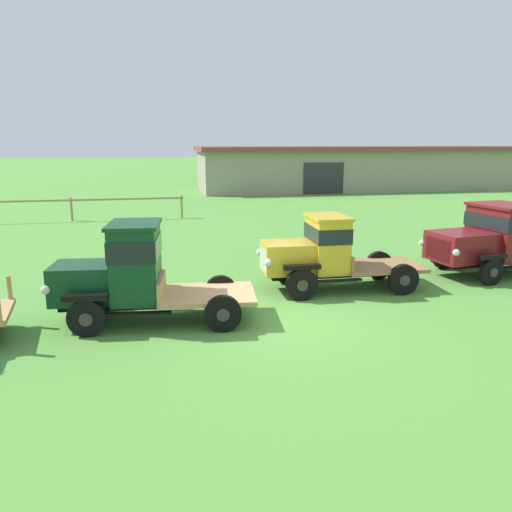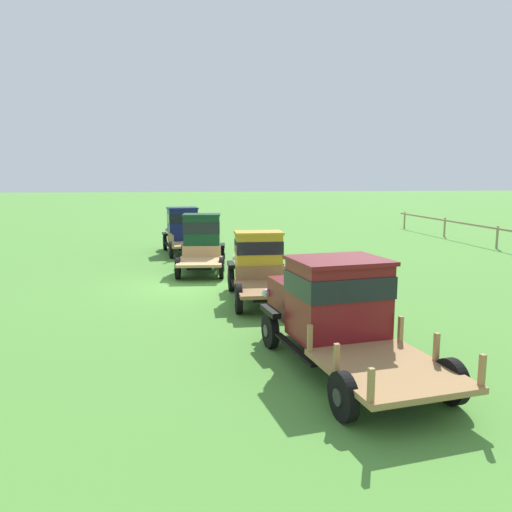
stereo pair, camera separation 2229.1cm
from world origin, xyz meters
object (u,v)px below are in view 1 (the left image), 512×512
object	(u,v)px
vintage_truck_midrow_center	(324,253)
vintage_truck_second_in_line	(132,273)
vintage_truck_far_side	(496,238)
farm_shed	(354,167)

from	to	relation	value
vintage_truck_midrow_center	vintage_truck_second_in_line	bearing A→B (deg)	-162.97
vintage_truck_second_in_line	vintage_truck_midrow_center	bearing A→B (deg)	17.03
vintage_truck_second_in_line	vintage_truck_midrow_center	xyz separation A→B (m)	(5.04, 1.54, -0.10)
vintage_truck_far_side	farm_shed	bearing A→B (deg)	76.81
vintage_truck_second_in_line	vintage_truck_far_side	distance (m)	11.04
farm_shed	vintage_truck_far_side	bearing A→B (deg)	-103.19
vintage_truck_midrow_center	vintage_truck_far_side	bearing A→B (deg)	6.44
farm_shed	vintage_truck_midrow_center	xyz separation A→B (m)	(-12.17, -27.91, -0.76)
vintage_truck_second_in_line	farm_shed	bearing A→B (deg)	59.71
farm_shed	vintage_truck_far_side	world-z (taller)	farm_shed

